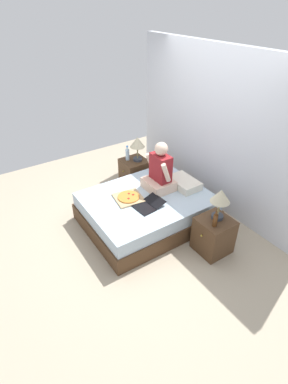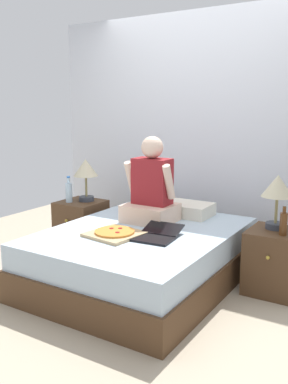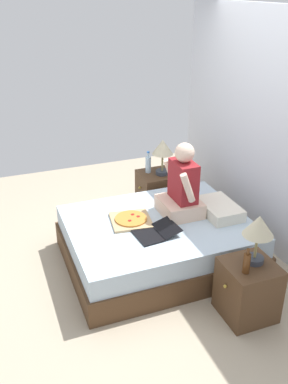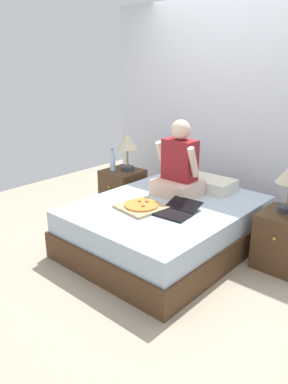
{
  "view_description": "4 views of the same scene",
  "coord_description": "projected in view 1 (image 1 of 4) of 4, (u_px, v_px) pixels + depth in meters",
  "views": [
    {
      "loc": [
        3.1,
        -2.1,
        3.05
      ],
      "look_at": [
        0.12,
        -0.13,
        0.67
      ],
      "focal_mm": 28.0,
      "sensor_mm": 36.0,
      "label": 1
    },
    {
      "loc": [
        1.88,
        -2.99,
        1.52
      ],
      "look_at": [
        0.04,
        -0.03,
        0.82
      ],
      "focal_mm": 40.0,
      "sensor_mm": 36.0,
      "label": 2
    },
    {
      "loc": [
        3.49,
        -1.49,
        2.67
      ],
      "look_at": [
        -0.05,
        -0.13,
        0.81
      ],
      "focal_mm": 40.0,
      "sensor_mm": 36.0,
      "label": 3
    },
    {
      "loc": [
        2.13,
        -2.71,
        1.82
      ],
      "look_at": [
        -0.1,
        -0.22,
        0.63
      ],
      "focal_mm": 35.0,
      "sensor_mm": 36.0,
      "label": 4
    }
  ],
  "objects": [
    {
      "name": "beer_bottle",
      "position": [
        215.0,
        220.0,
        3.84
      ],
      "size": [
        0.06,
        0.06,
        0.23
      ],
      "color": "#512D14",
      "rests_on": "nightstand_right"
    },
    {
      "name": "nightstand_right",
      "position": [
        213.0,
        235.0,
        4.13
      ],
      "size": [
        0.44,
        0.47,
        0.53
      ],
      "color": "#4C331E",
      "rests_on": "ground"
    },
    {
      "name": "ground_plane",
      "position": [
        147.0,
        221.0,
        4.81
      ],
      "size": [
        5.71,
        5.71,
        0.0
      ],
      "primitive_type": "plane",
      "color": "tan"
    },
    {
      "name": "pizza_box",
      "position": [
        129.0,
        198.0,
        4.49
      ],
      "size": [
        0.45,
        0.45,
        0.04
      ],
      "color": "tan",
      "rests_on": "bed"
    },
    {
      "name": "person_seated",
      "position": [
        160.0,
        172.0,
        4.58
      ],
      "size": [
        0.47,
        0.4,
        0.78
      ],
      "color": "beige",
      "rests_on": "bed"
    },
    {
      "name": "lamp_on_left_nightstand",
      "position": [
        137.0,
        144.0,
        5.24
      ],
      "size": [
        0.26,
        0.26,
        0.45
      ],
      "color": "#333842",
      "rests_on": "nightstand_left"
    },
    {
      "name": "pillow",
      "position": [
        184.0,
        183.0,
        4.76
      ],
      "size": [
        0.52,
        0.34,
        0.12
      ],
      "primitive_type": "cube",
      "color": "silver",
      "rests_on": "bed"
    },
    {
      "name": "laptop",
      "position": [
        147.0,
        205.0,
        4.32
      ],
      "size": [
        0.35,
        0.44,
        0.07
      ],
      "color": "black",
      "rests_on": "bed"
    },
    {
      "name": "water_bottle",
      "position": [
        127.0,
        154.0,
        5.38
      ],
      "size": [
        0.07,
        0.07,
        0.28
      ],
      "color": "silver",
      "rests_on": "nightstand_left"
    },
    {
      "name": "wall_back",
      "position": [
        215.0,
        130.0,
        4.71
      ],
      "size": [
        3.71,
        0.12,
        2.5
      ],
      "primitive_type": "cube",
      "color": "silver",
      "rests_on": "ground"
    },
    {
      "name": "bed",
      "position": [
        147.0,
        209.0,
        4.68
      ],
      "size": [
        1.47,
        1.88,
        0.48
      ],
      "color": "#4C331E",
      "rests_on": "ground"
    },
    {
      "name": "lamp_on_right_nightstand",
      "position": [
        220.0,
        198.0,
        3.85
      ],
      "size": [
        0.26,
        0.26,
        0.45
      ],
      "color": "#333842",
      "rests_on": "nightstand_right"
    },
    {
      "name": "nightstand_left",
      "position": [
        134.0,
        173.0,
        5.57
      ],
      "size": [
        0.44,
        0.47,
        0.53
      ],
      "color": "#4C331E",
      "rests_on": "ground"
    }
  ]
}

